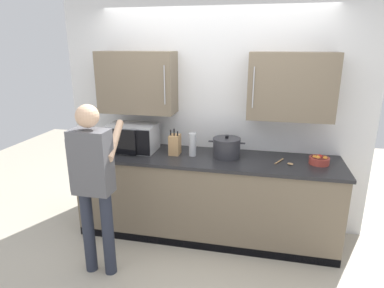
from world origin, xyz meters
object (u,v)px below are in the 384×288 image
Objects in this scene: wooden_spoon at (285,163)px; person_figure at (93,177)px; microwave_oven at (130,138)px; thermos_flask at (193,144)px; fruit_bowl at (319,160)px; stock_pot at (227,148)px; knife_block at (175,144)px.

person_figure is (-1.70, -0.83, 0.03)m from wooden_spoon.
wooden_spoon is at bearing 26.02° from person_figure.
microwave_oven is 2.75× the size of wooden_spoon.
microwave_oven reaches higher than thermos_flask.
microwave_oven is at bearing 179.73° from fruit_bowl.
microwave_oven is 1.37× the size of stock_pot.
wooden_spoon is at bearing -2.35° from knife_block.
person_figure is (-0.51, -0.88, -0.08)m from knife_block.
stock_pot is (0.57, 0.02, -0.01)m from knife_block.
knife_block is (-1.18, 0.05, 0.10)m from wooden_spoon.
knife_block is at bearing 177.21° from thermos_flask.
knife_block is 0.18× the size of person_figure.
microwave_oven is 2.67× the size of fruit_bowl.
microwave_oven is 2.13× the size of thermos_flask.
microwave_oven is 0.91m from person_figure.
thermos_flask is (-0.37, -0.03, 0.02)m from stock_pot.
microwave_oven is 0.33× the size of person_figure.
person_figure is at bearing -89.02° from microwave_oven.
knife_block is 0.75× the size of stock_pot.
knife_block is at bearing -2.59° from microwave_oven.
thermos_flask reaches higher than fruit_bowl.
thermos_flask is (-0.98, 0.04, 0.12)m from wooden_spoon.
knife_block is at bearing -177.67° from stock_pot.
person_figure reaches higher than knife_block.
person_figure reaches higher than wooden_spoon.
person_figure is at bearing -120.37° from knife_block.
knife_block is 1.17× the size of thermos_flask.
person_figure is (-1.08, -0.90, -0.07)m from stock_pot.
knife_block is 1.46× the size of fruit_bowl.
microwave_oven is 0.73m from thermos_flask.
stock_pot is at bearing 5.15° from thermos_flask.
microwave_oven is at bearing 179.96° from stock_pot.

